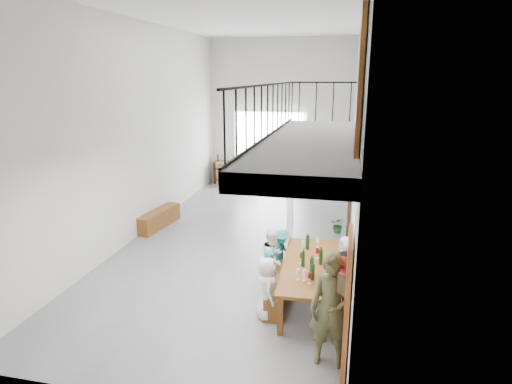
% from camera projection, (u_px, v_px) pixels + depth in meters
% --- Properties ---
extents(floor, '(12.00, 12.00, 0.00)m').
position_uv_depth(floor, '(243.00, 237.00, 11.31)').
color(floor, slate).
rests_on(floor, ground).
extents(room_walls, '(12.00, 12.00, 12.00)m').
position_uv_depth(room_walls, '(242.00, 100.00, 10.38)').
color(room_walls, silver).
rests_on(room_walls, ground).
extents(gateway_portal, '(2.80, 0.08, 2.80)m').
position_uv_depth(gateway_portal, '(270.00, 148.00, 16.63)').
color(gateway_portal, white).
rests_on(gateway_portal, ground).
extents(right_wall_decor, '(0.07, 8.28, 5.07)m').
position_uv_depth(right_wall_decor, '(351.00, 199.00, 8.54)').
color(right_wall_decor, '#984B29').
rests_on(right_wall_decor, ground).
extents(balcony, '(1.52, 5.62, 4.00)m').
position_uv_depth(balcony, '(311.00, 147.00, 7.18)').
color(balcony, white).
rests_on(balcony, ground).
extents(tasting_table, '(1.15, 2.57, 0.79)m').
position_uv_depth(tasting_table, '(311.00, 268.00, 7.83)').
color(tasting_table, brown).
rests_on(tasting_table, ground).
extents(bench_inner, '(0.32, 1.80, 0.41)m').
position_uv_depth(bench_inner, '(279.00, 288.00, 8.14)').
color(bench_inner, brown).
rests_on(bench_inner, ground).
extents(bench_wall, '(0.41, 1.89, 0.43)m').
position_uv_depth(bench_wall, '(338.00, 298.00, 7.77)').
color(bench_wall, brown).
rests_on(bench_wall, ground).
extents(tableware, '(0.62, 1.68, 0.35)m').
position_uv_depth(tableware, '(311.00, 259.00, 7.69)').
color(tableware, '#113314').
rests_on(tableware, tasting_table).
extents(side_bench, '(0.60, 1.75, 0.48)m').
position_uv_depth(side_bench, '(159.00, 219.00, 12.01)').
color(side_bench, brown).
rests_on(side_bench, ground).
extents(oak_barrel, '(0.58, 0.58, 0.86)m').
position_uv_depth(oak_barrel, '(223.00, 173.00, 16.73)').
color(oak_barrel, olive).
rests_on(oak_barrel, ground).
extents(serving_counter, '(1.66, 0.59, 0.86)m').
position_uv_depth(serving_counter, '(235.00, 173.00, 16.89)').
color(serving_counter, '#3C2411').
rests_on(serving_counter, ground).
extents(counter_bottles, '(1.39, 0.15, 0.28)m').
position_uv_depth(counter_bottles, '(234.00, 158.00, 16.73)').
color(counter_bottles, '#113314').
rests_on(counter_bottles, serving_counter).
extents(guest_left_a, '(0.55, 0.65, 1.13)m').
position_uv_depth(guest_left_a, '(266.00, 288.00, 7.40)').
color(guest_left_a, white).
rests_on(guest_left_a, ground).
extents(guest_left_b, '(0.38, 0.46, 1.09)m').
position_uv_depth(guest_left_b, '(270.00, 277.00, 7.84)').
color(guest_left_b, teal).
rests_on(guest_left_b, ground).
extents(guest_left_c, '(0.63, 0.72, 1.23)m').
position_uv_depth(guest_left_c, '(273.00, 258.00, 8.48)').
color(guest_left_c, white).
rests_on(guest_left_c, ground).
extents(guest_left_d, '(0.63, 0.78, 1.05)m').
position_uv_depth(guest_left_d, '(281.00, 253.00, 8.94)').
color(guest_left_d, teal).
rests_on(guest_left_d, ground).
extents(guest_right_a, '(0.45, 0.79, 1.27)m').
position_uv_depth(guest_right_a, '(342.00, 291.00, 7.17)').
color(guest_right_a, red).
rests_on(guest_right_a, ground).
extents(guest_right_b, '(0.53, 0.99, 1.02)m').
position_uv_depth(guest_right_b, '(343.00, 277.00, 7.94)').
color(guest_right_b, black).
rests_on(guest_right_b, ground).
extents(guest_right_c, '(0.53, 0.63, 1.09)m').
position_uv_depth(guest_right_c, '(345.00, 263.00, 8.46)').
color(guest_right_c, white).
rests_on(guest_right_c, ground).
extents(host_standing, '(0.66, 0.45, 1.75)m').
position_uv_depth(host_standing, '(331.00, 310.00, 6.13)').
color(host_standing, '#494B2A').
rests_on(host_standing, ground).
extents(potted_plant, '(0.47, 0.43, 0.45)m').
position_uv_depth(potted_plant, '(338.00, 225.00, 11.55)').
color(potted_plant, '#124317').
rests_on(potted_plant, ground).
extents(bicycle_near, '(1.96, 1.20, 0.97)m').
position_uv_depth(bicycle_near, '(289.00, 174.00, 16.30)').
color(bicycle_near, black).
rests_on(bicycle_near, ground).
extents(bicycle_far, '(1.97, 0.78, 1.15)m').
position_uv_depth(bicycle_far, '(314.00, 175.00, 15.82)').
color(bicycle_far, black).
rests_on(bicycle_far, ground).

